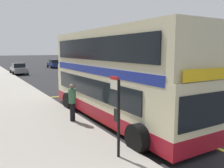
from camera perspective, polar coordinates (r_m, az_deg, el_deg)
The scene contains 8 objects.
ground_plane at distance 38.17m, azimuth -17.70°, elevation 2.77°, with size 260.00×260.00×0.00m, color black.
double_decker_bus at distance 11.49m, azimuth 0.76°, elevation 1.45°, with size 3.22×10.58×4.40m.
bus_bay_markings at distance 11.75m, azimuth 0.56°, elevation -8.65°, with size 2.85×14.26×0.01m.
bus_stop_sign at distance 7.13m, azimuth 1.31°, elevation -6.32°, with size 0.09×0.51×2.50m.
parked_car_navy_distant at distance 46.76m, azimuth -14.09°, elevation 4.85°, with size 2.09×4.20×1.62m.
parked_car_navy_behind at distance 33.46m, azimuth -7.53°, elevation 3.73°, with size 2.09×4.20×1.62m.
parked_car_grey_across at distance 35.76m, azimuth -22.02°, elevation 3.49°, with size 2.09×4.20×1.62m.
pedestrian_waiting_near_sign at distance 10.95m, azimuth -9.78°, elevation -4.13°, with size 0.34×0.34×1.76m.
Camera 1 is at (-8.37, -5.09, 3.44)m, focal length 37.07 mm.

